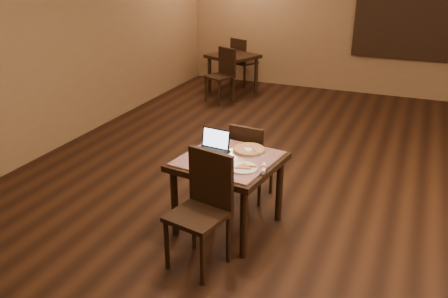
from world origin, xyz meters
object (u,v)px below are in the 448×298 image
at_px(other_table_b, 233,61).
at_px(other_table_b_chair_near, 223,72).
at_px(chair_main_far, 249,158).
at_px(other_table_b_chair_far, 242,59).
at_px(chair_main_near, 203,203).
at_px(pizza_pan, 249,150).
at_px(laptop, 214,146).
at_px(tiled_table, 228,167).

distance_m(other_table_b, other_table_b_chair_near, 0.58).
height_order(chair_main_far, other_table_b_chair_far, other_table_b_chair_far).
relative_size(chair_main_near, other_table_b_chair_near, 1.06).
distance_m(chair_main_near, other_table_b, 5.52).
height_order(chair_main_far, other_table_b, chair_main_far).
xyz_separation_m(pizza_pan, other_table_b, (-1.92, 4.36, -0.14)).
distance_m(other_table_b_chair_near, other_table_b_chair_far, 1.15).
bearing_deg(other_table_b_chair_far, pizza_pan, 135.24).
bearing_deg(chair_main_far, other_table_b_chair_far, -63.03).
bearing_deg(chair_main_near, laptop, 118.54).
xyz_separation_m(chair_main_far, pizza_pan, (0.13, -0.38, 0.26)).
xyz_separation_m(laptop, other_table_b, (-1.60, 4.50, -0.19)).
distance_m(tiled_table, chair_main_near, 0.62).
xyz_separation_m(tiled_table, pizza_pan, (0.12, 0.24, 0.11)).
height_order(pizza_pan, other_table_b_chair_near, other_table_b_chair_near).
xyz_separation_m(tiled_table, other_table_b_chair_far, (-1.83, 5.18, -0.11)).
height_order(laptop, other_table_b, laptop).
bearing_deg(pizza_pan, chair_main_near, -96.83).
bearing_deg(chair_main_near, other_table_b_chair_far, 119.19).
distance_m(chair_main_far, pizza_pan, 0.48).
height_order(tiled_table, other_table_b_chair_near, other_table_b_chair_near).
relative_size(chair_main_far, laptop, 2.74).
distance_m(chair_main_far, laptop, 0.64).
xyz_separation_m(chair_main_far, other_table_b_chair_far, (-1.83, 4.56, 0.04)).
distance_m(tiled_table, pizza_pan, 0.29).
height_order(laptop, pizza_pan, laptop).
bearing_deg(tiled_table, laptop, 161.58).
height_order(chair_main_far, other_table_b_chair_near, other_table_b_chair_near).
xyz_separation_m(other_table_b, other_table_b_chair_far, (-0.03, 0.58, -0.08)).
relative_size(laptop, pizza_pan, 0.93).
relative_size(tiled_table, laptop, 3.17).
bearing_deg(other_table_b_chair_far, other_table_b_chair_near, 117.08).
bearing_deg(other_table_b_chair_near, pizza_pan, -39.89).
distance_m(pizza_pan, other_table_b, 4.77).
xyz_separation_m(laptop, other_table_b_chair_near, (-1.56, 3.93, -0.27)).
bearing_deg(laptop, other_table_b_chair_far, 113.81).
bearing_deg(other_table_b_chair_far, other_table_b, 117.08).
bearing_deg(chair_main_near, chair_main_far, 102.63).
bearing_deg(chair_main_far, tiled_table, 95.78).
relative_size(tiled_table, pizza_pan, 2.96).
bearing_deg(laptop, other_table_b, 115.53).
distance_m(pizza_pan, other_table_b_chair_far, 5.31).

